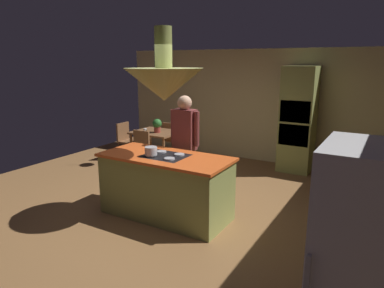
{
  "coord_description": "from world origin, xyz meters",
  "views": [
    {
      "loc": [
        2.8,
        -4.21,
        2.28
      ],
      "look_at": [
        0.1,
        0.4,
        1.0
      ],
      "focal_mm": 32.47,
      "sensor_mm": 36.0,
      "label": 1
    }
  ],
  "objects_px": {
    "oven_tower": "(298,120)",
    "refrigerator": "(371,280)",
    "chair_facing_island": "(139,149)",
    "chair_by_back_wall": "(172,138)",
    "person_at_island": "(185,141)",
    "dining_table": "(156,136)",
    "kitchen_island": "(166,186)",
    "cup_on_table": "(145,130)",
    "potted_plant_on_table": "(157,125)",
    "chair_at_corner": "(126,138)",
    "cooking_pot_on_cooktop": "(151,151)"
  },
  "relations": [
    {
      "from": "kitchen_island",
      "to": "person_at_island",
      "type": "bearing_deg",
      "value": 98.26
    },
    {
      "from": "oven_tower",
      "to": "chair_at_corner",
      "type": "relative_size",
      "value": 2.51
    },
    {
      "from": "kitchen_island",
      "to": "dining_table",
      "type": "distance_m",
      "value": 2.71
    },
    {
      "from": "person_at_island",
      "to": "cup_on_table",
      "type": "bearing_deg",
      "value": 145.95
    },
    {
      "from": "cooking_pot_on_cooktop",
      "to": "oven_tower",
      "type": "bearing_deg",
      "value": 69.52
    },
    {
      "from": "person_at_island",
      "to": "cooking_pot_on_cooktop",
      "type": "bearing_deg",
      "value": -93.81
    },
    {
      "from": "dining_table",
      "to": "kitchen_island",
      "type": "bearing_deg",
      "value": -51.01
    },
    {
      "from": "refrigerator",
      "to": "chair_at_corner",
      "type": "height_order",
      "value": "refrigerator"
    },
    {
      "from": "oven_tower",
      "to": "chair_facing_island",
      "type": "xyz_separation_m",
      "value": [
        -2.8,
        -1.77,
        -0.59
      ]
    },
    {
      "from": "oven_tower",
      "to": "chair_facing_island",
      "type": "distance_m",
      "value": 3.37
    },
    {
      "from": "kitchen_island",
      "to": "chair_at_corner",
      "type": "distance_m",
      "value": 3.32
    },
    {
      "from": "chair_facing_island",
      "to": "refrigerator",
      "type": "bearing_deg",
      "value": -35.16
    },
    {
      "from": "kitchen_island",
      "to": "potted_plant_on_table",
      "type": "distance_m",
      "value": 2.63
    },
    {
      "from": "oven_tower",
      "to": "refrigerator",
      "type": "distance_m",
      "value": 5.23
    },
    {
      "from": "dining_table",
      "to": "cup_on_table",
      "type": "relative_size",
      "value": 11.04
    },
    {
      "from": "oven_tower",
      "to": "person_at_island",
      "type": "height_order",
      "value": "oven_tower"
    },
    {
      "from": "oven_tower",
      "to": "potted_plant_on_table",
      "type": "distance_m",
      "value": 2.98
    },
    {
      "from": "oven_tower",
      "to": "cup_on_table",
      "type": "distance_m",
      "value": 3.26
    },
    {
      "from": "oven_tower",
      "to": "refrigerator",
      "type": "bearing_deg",
      "value": -71.02
    },
    {
      "from": "kitchen_island",
      "to": "refrigerator",
      "type": "xyz_separation_m",
      "value": [
        2.8,
        -1.7,
        0.42
      ]
    },
    {
      "from": "chair_facing_island",
      "to": "potted_plant_on_table",
      "type": "height_order",
      "value": "potted_plant_on_table"
    },
    {
      "from": "person_at_island",
      "to": "chair_by_back_wall",
      "type": "relative_size",
      "value": 2.01
    },
    {
      "from": "oven_tower",
      "to": "potted_plant_on_table",
      "type": "relative_size",
      "value": 7.29
    },
    {
      "from": "oven_tower",
      "to": "cup_on_table",
      "type": "relative_size",
      "value": 24.3
    },
    {
      "from": "chair_facing_island",
      "to": "person_at_island",
      "type": "bearing_deg",
      "value": -25.33
    },
    {
      "from": "chair_by_back_wall",
      "to": "cup_on_table",
      "type": "height_order",
      "value": "chair_by_back_wall"
    },
    {
      "from": "oven_tower",
      "to": "person_at_island",
      "type": "relative_size",
      "value": 1.25
    },
    {
      "from": "chair_facing_island",
      "to": "cooking_pot_on_cooktop",
      "type": "height_order",
      "value": "cooking_pot_on_cooktop"
    },
    {
      "from": "dining_table",
      "to": "chair_by_back_wall",
      "type": "xyz_separation_m",
      "value": [
        0.0,
        0.63,
        -0.14
      ]
    },
    {
      "from": "cup_on_table",
      "to": "chair_by_back_wall",
      "type": "bearing_deg",
      "value": 79.68
    },
    {
      "from": "cup_on_table",
      "to": "chair_facing_island",
      "type": "bearing_deg",
      "value": -70.36
    },
    {
      "from": "dining_table",
      "to": "cooking_pot_on_cooktop",
      "type": "xyz_separation_m",
      "value": [
        1.54,
        -2.23,
        0.37
      ]
    },
    {
      "from": "chair_facing_island",
      "to": "chair_at_corner",
      "type": "bearing_deg",
      "value": 144.26
    },
    {
      "from": "kitchen_island",
      "to": "chair_by_back_wall",
      "type": "bearing_deg",
      "value": 121.91
    },
    {
      "from": "dining_table",
      "to": "chair_facing_island",
      "type": "bearing_deg",
      "value": -90.0
    },
    {
      "from": "oven_tower",
      "to": "chair_facing_island",
      "type": "relative_size",
      "value": 2.51
    },
    {
      "from": "dining_table",
      "to": "chair_by_back_wall",
      "type": "bearing_deg",
      "value": 90.0
    },
    {
      "from": "chair_facing_island",
      "to": "potted_plant_on_table",
      "type": "bearing_deg",
      "value": 81.63
    },
    {
      "from": "chair_at_corner",
      "to": "dining_table",
      "type": "bearing_deg",
      "value": -90.0
    },
    {
      "from": "dining_table",
      "to": "chair_at_corner",
      "type": "bearing_deg",
      "value": -180.0
    },
    {
      "from": "oven_tower",
      "to": "refrigerator",
      "type": "relative_size",
      "value": 1.23
    },
    {
      "from": "kitchen_island",
      "to": "oven_tower",
      "type": "height_order",
      "value": "oven_tower"
    },
    {
      "from": "refrigerator",
      "to": "chair_facing_island",
      "type": "distance_m",
      "value": 5.52
    },
    {
      "from": "cup_on_table",
      "to": "chair_at_corner",
      "type": "bearing_deg",
      "value": 164.23
    },
    {
      "from": "person_at_island",
      "to": "cup_on_table",
      "type": "height_order",
      "value": "person_at_island"
    },
    {
      "from": "kitchen_island",
      "to": "refrigerator",
      "type": "bearing_deg",
      "value": -31.27
    },
    {
      "from": "refrigerator",
      "to": "chair_at_corner",
      "type": "distance_m",
      "value": 6.59
    },
    {
      "from": "potted_plant_on_table",
      "to": "kitchen_island",
      "type": "bearing_deg",
      "value": -51.39
    },
    {
      "from": "refrigerator",
      "to": "chair_by_back_wall",
      "type": "height_order",
      "value": "refrigerator"
    },
    {
      "from": "oven_tower",
      "to": "chair_facing_island",
      "type": "bearing_deg",
      "value": -147.65
    }
  ]
}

